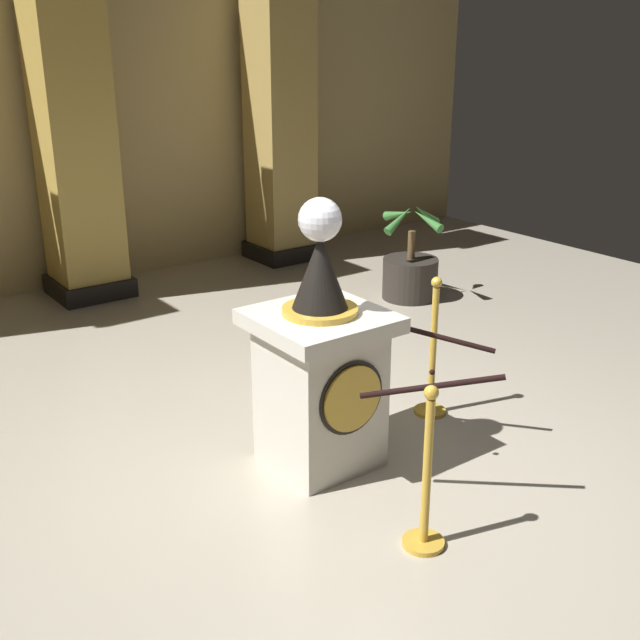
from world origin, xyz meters
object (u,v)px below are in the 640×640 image
Objects in this scene: pedestal_clock at (320,368)px; potted_palm_right at (410,273)px; stanchion_near at (426,493)px; stanchion_far at (432,367)px.

pedestal_clock is 3.61m from potted_palm_right.
stanchion_near is at bearing -94.37° from pedestal_clock.
stanchion_near is 0.91× the size of stanchion_far.
pedestal_clock is 1.81× the size of stanchion_near.
stanchion_near is at bearing -131.48° from potted_palm_right.
stanchion_near is 1.65m from stanchion_far.
stanchion_near is (-0.08, -1.09, -0.34)m from pedestal_clock.
stanchion_far is at bearing 44.84° from stanchion_near.
pedestal_clock is 1.14m from stanchion_near.
potted_palm_right reaches higher than stanchion_near.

